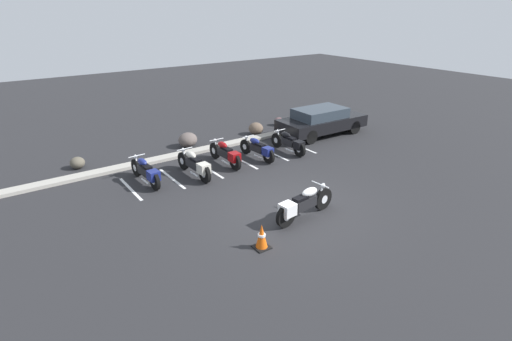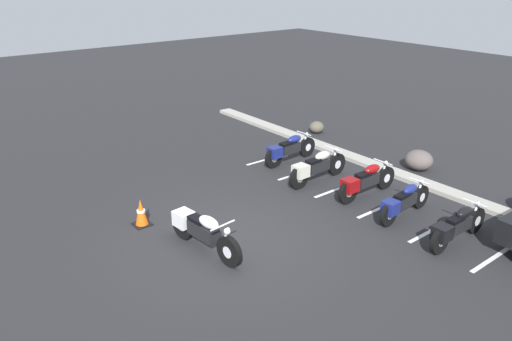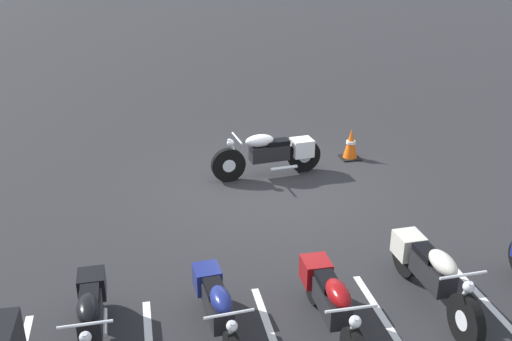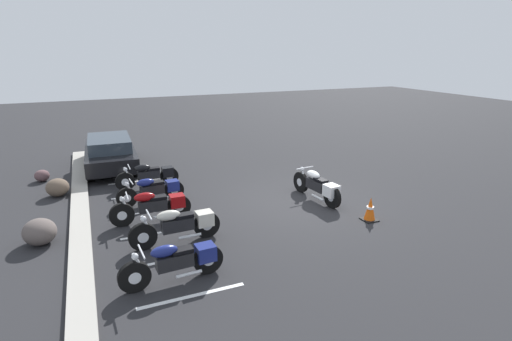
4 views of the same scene
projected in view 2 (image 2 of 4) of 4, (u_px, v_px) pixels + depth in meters
ground at (230, 241)px, 11.29m from camera, size 60.00×60.00×0.00m
motorcycle_white_featured at (201, 230)px, 10.80m from camera, size 2.27×0.67×0.89m
parked_bike_0 at (288, 149)px, 15.67m from camera, size 0.60×2.15×0.84m
parked_bike_1 at (316, 167)px, 14.21m from camera, size 0.63×2.23×0.88m
parked_bike_2 at (365, 181)px, 13.32m from camera, size 0.61×2.18×0.86m
parked_bike_3 at (403, 202)px, 12.20m from camera, size 0.58×2.05×0.81m
parked_bike_4 at (457, 226)px, 11.03m from camera, size 0.59×2.10×0.83m
concrete_curb at (398, 174)px, 14.79m from camera, size 18.00×0.50×0.12m
landscape_rock_2 at (419, 160)px, 15.15m from camera, size 1.01×0.95×0.63m
landscape_rock_3 at (317, 127)px, 18.58m from camera, size 0.57×0.59×0.44m
traffic_cone at (141, 213)px, 11.90m from camera, size 0.40×0.40×0.67m
stall_line_0 at (272, 158)px, 16.23m from camera, size 0.10×2.10×0.00m
stall_line_1 at (304, 171)px, 15.13m from camera, size 0.10×2.10×0.00m
stall_line_2 at (341, 188)px, 14.04m from camera, size 0.10×2.10×0.00m
stall_line_3 at (385, 206)px, 12.94m from camera, size 0.10×2.10×0.00m
stall_line_4 at (436, 228)px, 11.84m from camera, size 0.10×2.10×0.00m
stall_line_5 at (498, 255)px, 10.75m from camera, size 0.10×2.10×0.00m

